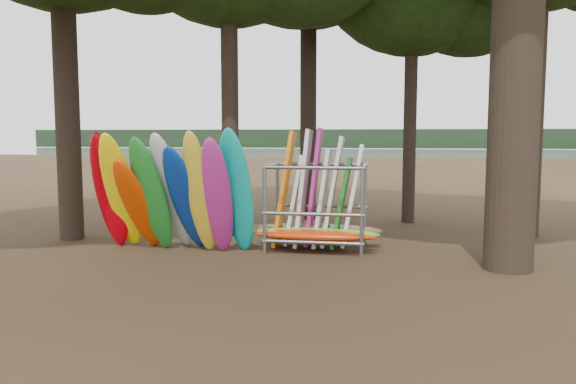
# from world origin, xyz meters

# --- Properties ---
(ground) EXTENTS (120.00, 120.00, 0.00)m
(ground) POSITION_xyz_m (0.00, 0.00, 0.00)
(ground) COLOR #47331E
(ground) RESTS_ON ground
(lake) EXTENTS (160.00, 160.00, 0.00)m
(lake) POSITION_xyz_m (0.00, 60.00, 0.00)
(lake) COLOR gray
(lake) RESTS_ON ground
(far_shore) EXTENTS (160.00, 4.00, 4.00)m
(far_shore) POSITION_xyz_m (0.00, 110.00, 2.00)
(far_shore) COLOR black
(far_shore) RESTS_ON ground
(kayak_row) EXTENTS (4.00, 2.16, 3.04)m
(kayak_row) POSITION_xyz_m (-2.66, 0.72, 1.35)
(kayak_row) COLOR #B2000B
(kayak_row) RESTS_ON ground
(storage_rack) EXTENTS (3.14, 1.53, 2.92)m
(storage_rack) POSITION_xyz_m (0.65, 1.83, 0.96)
(storage_rack) COLOR slate
(storage_rack) RESTS_ON ground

